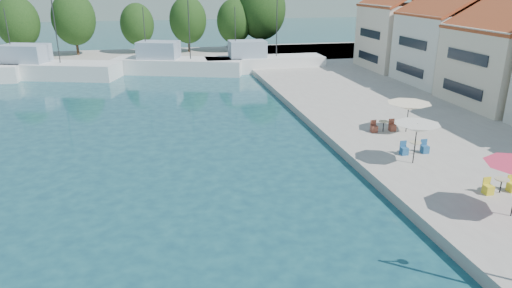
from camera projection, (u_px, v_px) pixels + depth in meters
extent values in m
cube|color=#9F9890|center=(508.00, 118.00, 36.46)|extent=(32.00, 92.00, 0.60)
cube|color=#9F9890|center=(137.00, 59.00, 64.58)|extent=(90.00, 16.00, 0.60)
cube|color=beige|center=(511.00, 66.00, 38.43)|extent=(8.60, 8.50, 6.50)
cube|color=silver|center=(447.00, 49.00, 46.63)|extent=(8.00, 8.50, 7.00)
cube|color=#F4DFC3|center=(403.00, 37.00, 54.83)|extent=(8.60, 8.50, 7.50)
cube|color=white|center=(48.00, 72.00, 53.02)|extent=(16.94, 9.09, 2.20)
cube|color=#91A2B3|center=(25.00, 53.00, 52.55)|extent=(5.70, 4.64, 2.00)
cylinder|color=#2D2D2D|center=(55.00, 27.00, 51.16)|extent=(0.12, 0.12, 8.00)
cylinder|color=#2D2D2D|center=(8.00, 35.00, 52.03)|extent=(0.10, 0.10, 6.00)
cube|color=white|center=(178.00, 68.00, 55.65)|extent=(16.15, 8.83, 2.20)
cube|color=#91A2B3|center=(159.00, 50.00, 55.19)|extent=(5.45, 4.46, 2.00)
cylinder|color=#2D2D2D|center=(189.00, 25.00, 53.78)|extent=(0.12, 0.12, 8.00)
cylinder|color=#2D2D2D|center=(145.00, 33.00, 54.68)|extent=(0.10, 0.10, 6.00)
cube|color=white|center=(265.00, 65.00, 57.04)|extent=(14.77, 3.94, 2.20)
cube|color=#91A2B3|center=(247.00, 49.00, 55.91)|extent=(4.45, 2.98, 2.00)
cylinder|color=#2D2D2D|center=(277.00, 23.00, 55.61)|extent=(0.12, 0.12, 8.00)
cylinder|color=#2D2D2D|center=(235.00, 33.00, 54.95)|extent=(0.10, 0.10, 6.00)
cylinder|color=#3F2B19|center=(22.00, 45.00, 62.60)|extent=(0.36, 0.36, 3.68)
ellipsoid|color=#153510|center=(18.00, 22.00, 61.61)|extent=(5.60, 5.60, 6.99)
cylinder|color=#3F2B19|center=(77.00, 41.00, 65.25)|extent=(0.36, 0.36, 3.94)
ellipsoid|color=#153510|center=(74.00, 18.00, 64.20)|extent=(5.98, 5.98, 7.48)
cylinder|color=#3F2B19|center=(139.00, 42.00, 67.18)|extent=(0.36, 0.36, 3.18)
ellipsoid|color=#153510|center=(137.00, 24.00, 66.33)|extent=(4.83, 4.83, 6.04)
cylinder|color=#3F2B19|center=(189.00, 40.00, 68.17)|extent=(0.36, 0.36, 3.58)
ellipsoid|color=#153510|center=(188.00, 20.00, 67.20)|extent=(5.45, 5.45, 6.81)
cylinder|color=#3F2B19|center=(235.00, 40.00, 68.47)|extent=(0.36, 0.36, 3.42)
ellipsoid|color=#153510|center=(234.00, 21.00, 67.55)|extent=(5.20, 5.20, 6.50)
cylinder|color=#3F2B19|center=(262.00, 35.00, 69.12)|extent=(0.36, 0.36, 4.71)
ellipsoid|color=#153510|center=(262.00, 9.00, 67.85)|extent=(7.15, 7.15, 8.94)
cylinder|color=black|center=(415.00, 144.00, 26.23)|extent=(0.06, 0.06, 2.41)
cone|color=silver|center=(417.00, 128.00, 25.91)|extent=(2.59, 2.59, 0.50)
cylinder|color=black|center=(407.00, 117.00, 31.81)|extent=(0.06, 0.06, 2.10)
cone|color=beige|center=(409.00, 106.00, 31.54)|extent=(3.04, 3.04, 0.50)
cylinder|color=black|center=(501.00, 186.00, 22.77)|extent=(0.06, 0.06, 0.74)
cylinder|color=tan|center=(502.00, 179.00, 22.64)|extent=(0.70, 0.70, 0.04)
cube|color=yellow|center=(512.00, 187.00, 22.95)|extent=(0.42, 0.42, 0.46)
cube|color=yellow|center=(488.00, 190.00, 22.67)|extent=(0.42, 0.42, 0.46)
cylinder|color=black|center=(415.00, 148.00, 27.94)|extent=(0.06, 0.06, 0.74)
cylinder|color=tan|center=(415.00, 142.00, 27.82)|extent=(0.70, 0.70, 0.04)
cube|color=#23598D|center=(425.00, 149.00, 28.13)|extent=(0.42, 0.42, 0.46)
cube|color=#23598D|center=(404.00, 151.00, 27.85)|extent=(0.42, 0.42, 0.46)
cylinder|color=black|center=(383.00, 126.00, 32.11)|extent=(0.06, 0.06, 0.74)
cylinder|color=tan|center=(384.00, 121.00, 31.99)|extent=(0.70, 0.70, 0.04)
cube|color=brown|center=(392.00, 128.00, 32.30)|extent=(0.42, 0.42, 0.46)
cube|color=brown|center=(374.00, 129.00, 32.02)|extent=(0.42, 0.42, 0.46)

